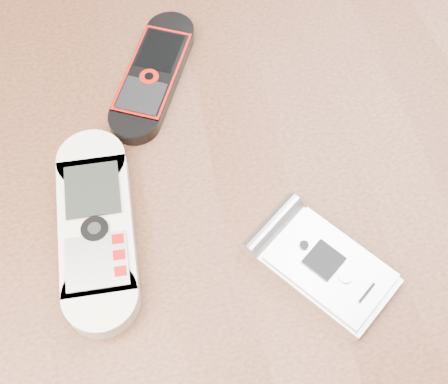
{
  "coord_description": "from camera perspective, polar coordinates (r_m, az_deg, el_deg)",
  "views": [
    {
      "loc": [
        -0.05,
        -0.21,
        1.15
      ],
      "look_at": [
        0.01,
        0.0,
        0.76
      ],
      "focal_mm": 50.0,
      "sensor_mm": 36.0,
      "label": 1
    }
  ],
  "objects": [
    {
      "name": "motorola_razr",
      "position": [
        0.43,
        9.31,
        -6.74
      ],
      "size": [
        0.1,
        0.12,
        0.02
      ],
      "primitive_type": "cube",
      "rotation": [
        0.0,
        0.0,
        0.59
      ],
      "color": "silver",
      "rests_on": "table"
    },
    {
      "name": "nokia_white",
      "position": [
        0.45,
        -11.59,
        -3.11
      ],
      "size": [
        0.07,
        0.16,
        0.02
      ],
      "primitive_type": "cube",
      "rotation": [
        0.0,
        0.0,
        -0.11
      ],
      "color": "silver",
      "rests_on": "table"
    },
    {
      "name": "nokia_black_red",
      "position": [
        0.52,
        -6.49,
        10.62
      ],
      "size": [
        0.1,
        0.13,
        0.01
      ],
      "primitive_type": "cube",
      "rotation": [
        0.0,
        0.0,
        -0.53
      ],
      "color": "black",
      "rests_on": "table"
    },
    {
      "name": "table",
      "position": [
        0.55,
        -0.5,
        -5.88
      ],
      "size": [
        1.2,
        0.8,
        0.75
      ],
      "color": "black",
      "rests_on": "ground"
    }
  ]
}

